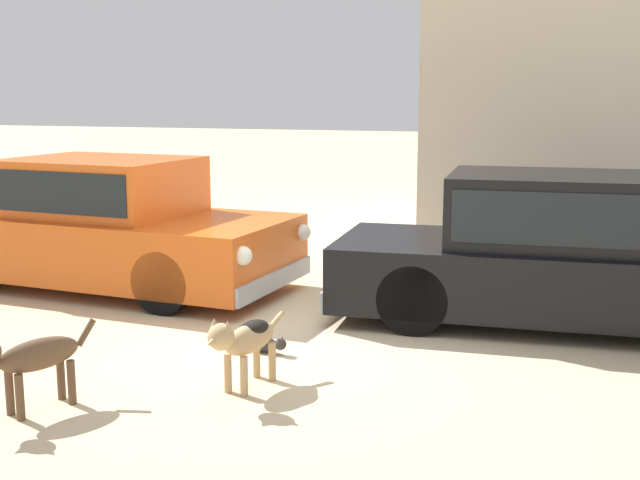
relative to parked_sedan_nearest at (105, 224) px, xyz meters
name	(u,v)px	position (x,y,z in m)	size (l,w,h in m)	color
ground_plane	(297,337)	(2.85, -1.25, -0.74)	(80.00, 80.00, 0.00)	#CCB78E
parked_sedan_nearest	(105,224)	(0.00, 0.00, 0.00)	(4.63, 2.15, 1.51)	#D15619
parked_sedan_second	(553,251)	(5.08, 0.02, -0.01)	(4.51, 1.98, 1.48)	black
stray_dog_spotted	(28,357)	(1.67, -3.58, -0.33)	(0.48, 0.96, 0.65)	brown
stray_dog_tan	(245,339)	(2.94, -2.65, -0.34)	(0.33, 1.01, 0.63)	tan
stray_cat	(260,343)	(2.69, -1.76, -0.66)	(0.66, 0.27, 0.16)	#2D2B28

